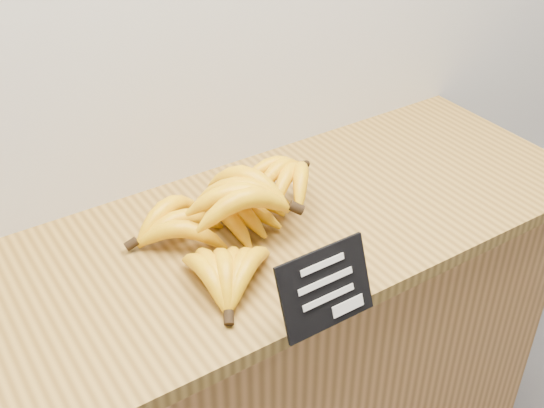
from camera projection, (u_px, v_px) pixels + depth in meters
The scene contains 4 objects.
counter at pixel (261, 392), 1.61m from camera, with size 1.32×0.50×0.90m, color #AD7437.
counter_top at pixel (258, 236), 1.35m from camera, with size 1.47×0.54×0.03m, color olive.
chalkboard_sign at pixel (326, 288), 1.10m from camera, with size 0.17×0.01×0.14m, color black.
banana_pile at pixel (231, 215), 1.28m from camera, with size 0.42×0.38×0.13m.
Camera 1 is at (-0.63, 1.83, 1.73)m, focal length 45.00 mm.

